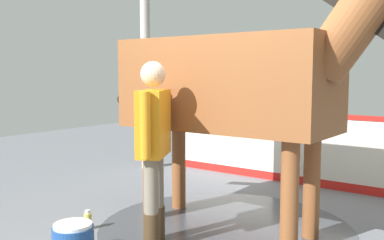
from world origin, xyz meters
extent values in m
cube|color=slate|center=(0.00, 0.00, -0.01)|extent=(16.00, 16.00, 0.02)
cylinder|color=#42444C|center=(-0.01, 0.29, 0.00)|extent=(2.60, 2.60, 0.00)
cube|color=silver|center=(0.00, 2.45, 0.49)|extent=(4.63, 0.09, 0.97)
cube|color=red|center=(0.00, 2.45, 1.00)|extent=(4.63, 0.11, 0.06)
cube|color=red|center=(0.00, 2.45, 0.06)|extent=(4.63, 0.09, 0.12)
cylinder|color=#B7B2A8|center=(-2.63, 1.98, 1.42)|extent=(0.16, 0.16, 2.84)
cube|color=brown|center=(-0.01, 0.29, 1.47)|extent=(2.14, 0.92, 0.90)
cylinder|color=brown|center=(0.80, 0.53, 0.51)|extent=(0.16, 0.16, 1.02)
cylinder|color=brown|center=(0.80, 0.04, 0.51)|extent=(0.16, 0.16, 1.02)
cylinder|color=brown|center=(-0.82, 0.54, 0.51)|extent=(0.16, 0.16, 1.02)
cylinder|color=brown|center=(-0.82, 0.05, 0.51)|extent=(0.16, 0.16, 1.02)
cylinder|color=brown|center=(1.21, 0.28, 1.98)|extent=(0.86, 0.41, 0.98)
cube|color=black|center=(1.21, 0.28, 2.12)|extent=(0.76, 0.06, 0.60)
cylinder|color=black|center=(-1.18, 0.30, 1.37)|extent=(0.70, 0.12, 0.35)
cylinder|color=#47331E|center=(-0.23, -0.60, 0.17)|extent=(0.15, 0.15, 0.33)
cylinder|color=slate|center=(-0.23, -0.60, 0.58)|extent=(0.13, 0.13, 0.50)
cylinder|color=#47331E|center=(-0.33, -0.41, 0.17)|extent=(0.15, 0.15, 0.33)
cylinder|color=slate|center=(-0.33, -0.41, 0.58)|extent=(0.13, 0.13, 0.50)
cube|color=orange|center=(-0.28, -0.51, 1.13)|extent=(0.42, 0.53, 0.59)
cylinder|color=orange|center=(-0.15, -0.77, 1.15)|extent=(0.09, 0.09, 0.56)
cylinder|color=orange|center=(-0.42, -0.25, 1.15)|extent=(0.09, 0.09, 0.56)
sphere|color=beige|center=(-0.28, -0.51, 1.57)|extent=(0.23, 0.23, 0.23)
cylinder|color=white|center=(-0.67, -1.12, 0.28)|extent=(0.33, 0.33, 0.03)
cylinder|color=#D8CC4C|center=(-1.11, -0.59, 0.08)|extent=(0.08, 0.08, 0.16)
cylinder|color=white|center=(-1.11, -0.59, 0.18)|extent=(0.05, 0.05, 0.04)
camera|label=1|loc=(2.36, -3.52, 1.58)|focal=41.87mm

